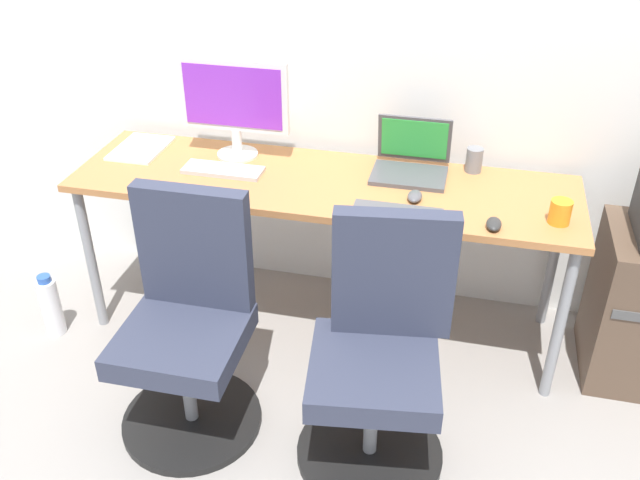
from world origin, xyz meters
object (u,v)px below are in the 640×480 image
Objects in this scene: office_chair_left at (189,328)px; open_laptop at (411,160)px; coffee_mug at (560,212)px; water_bottle_on_floor at (51,306)px; office_chair_right at (379,358)px; desktop_monitor at (234,102)px.

office_chair_left is 3.03× the size of open_laptop.
office_chair_left is 1.44m from coffee_mug.
open_laptop is (0.69, 0.83, 0.37)m from office_chair_left.
office_chair_right is at bearing -11.55° from water_bottle_on_floor.
open_laptop is 3.37× the size of coffee_mug.
water_bottle_on_floor is 3.37× the size of coffee_mug.
coffee_mug is at bearing 43.28° from office_chair_right.
coffee_mug is at bearing -11.92° from desktop_monitor.
office_chair_left is at bearing -129.83° from open_laptop.
open_laptop reaches higher than water_bottle_on_floor.
office_chair_left is 1.00m from desktop_monitor.
office_chair_right is 1.96× the size of desktop_monitor.
desktop_monitor reaches higher than water_bottle_on_floor.
open_laptop reaches higher than office_chair_left.
water_bottle_on_floor is 1.24m from desktop_monitor.
office_chair_left is 1.00× the size of office_chair_right.
desktop_monitor reaches higher than open_laptop.
desktop_monitor is 1.40m from coffee_mug.
office_chair_right is 1.27m from desktop_monitor.
desktop_monitor reaches higher than coffee_mug.
water_bottle_on_floor is (-0.82, 0.31, -0.28)m from office_chair_left.
office_chair_left reaches higher than coffee_mug.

